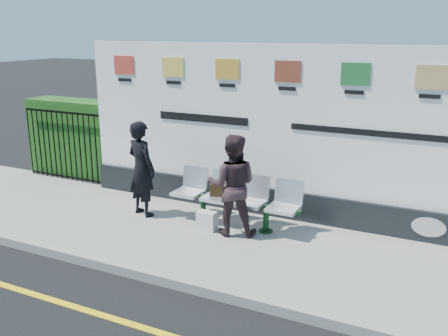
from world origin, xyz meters
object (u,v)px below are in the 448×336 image
at_px(woman_left, 142,169).
at_px(bench, 234,212).
at_px(billboard, 287,145).
at_px(woman_right, 232,185).

bearing_deg(woman_left, bench, -154.91).
height_order(billboard, bench, billboard).
height_order(billboard, woman_right, billboard).
xyz_separation_m(woman_left, woman_right, (1.80, -0.08, -0.03)).
distance_m(woman_left, woman_right, 1.81).
height_order(bench, woman_left, woman_left).
distance_m(bench, woman_right, 0.67).
bearing_deg(bench, billboard, 53.58).
xyz_separation_m(billboard, woman_right, (-0.50, -1.13, -0.47)).
bearing_deg(billboard, woman_right, -113.91).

